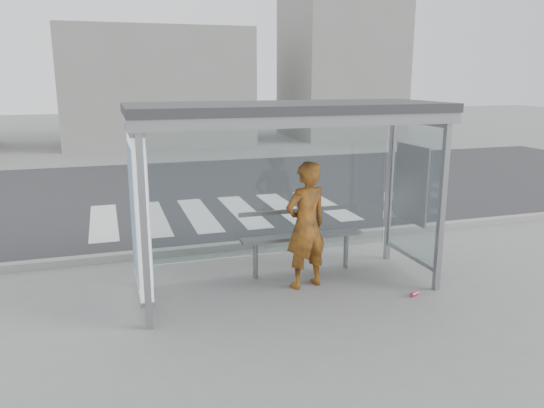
{
  "coord_description": "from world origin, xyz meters",
  "views": [
    {
      "loc": [
        -2.36,
        -6.73,
        2.96
      ],
      "look_at": [
        -0.17,
        0.2,
        1.21
      ],
      "focal_mm": 35.0,
      "sensor_mm": 36.0,
      "label": 1
    }
  ],
  "objects_px": {
    "bus_shelter": "(261,151)",
    "person": "(306,225)",
    "bench": "(302,236)",
    "soda_can": "(414,294)"
  },
  "relations": [
    {
      "from": "bus_shelter",
      "to": "person",
      "type": "height_order",
      "value": "bus_shelter"
    },
    {
      "from": "person",
      "to": "bench",
      "type": "bearing_deg",
      "value": -118.89
    },
    {
      "from": "person",
      "to": "bench",
      "type": "height_order",
      "value": "person"
    },
    {
      "from": "bus_shelter",
      "to": "bench",
      "type": "xyz_separation_m",
      "value": [
        0.78,
        0.47,
        -1.4
      ]
    },
    {
      "from": "soda_can",
      "to": "bus_shelter",
      "type": "bearing_deg",
      "value": 155.72
    },
    {
      "from": "bus_shelter",
      "to": "soda_can",
      "type": "xyz_separation_m",
      "value": [
        1.94,
        -0.88,
        -1.95
      ]
    },
    {
      "from": "soda_can",
      "to": "bench",
      "type": "bearing_deg",
      "value": 130.86
    },
    {
      "from": "bus_shelter",
      "to": "soda_can",
      "type": "height_order",
      "value": "bus_shelter"
    },
    {
      "from": "person",
      "to": "bench",
      "type": "xyz_separation_m",
      "value": [
        0.15,
        0.55,
        -0.33
      ]
    },
    {
      "from": "person",
      "to": "soda_can",
      "type": "height_order",
      "value": "person"
    }
  ]
}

